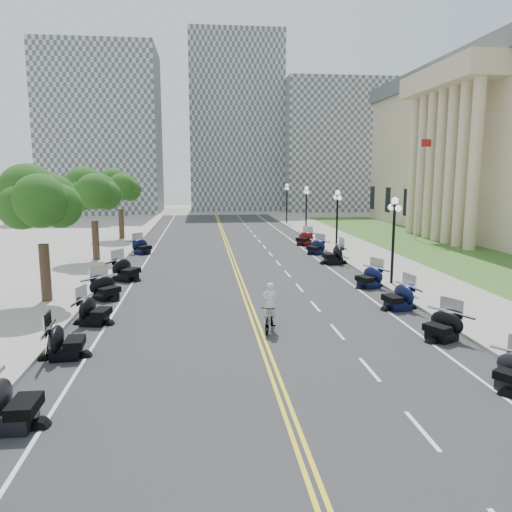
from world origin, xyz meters
name	(u,v)px	position (x,y,z in m)	size (l,w,h in m)	color
ground	(250,308)	(0.00, 0.00, 0.00)	(160.00, 160.00, 0.00)	gray
road	(236,269)	(0.00, 10.00, 0.00)	(16.00, 90.00, 0.01)	#333335
centerline_yellow_a	(234,269)	(-0.12, 10.00, 0.01)	(0.12, 90.00, 0.00)	yellow
centerline_yellow_b	(238,269)	(0.12, 10.00, 0.01)	(0.12, 90.00, 0.00)	yellow
edge_line_north	(328,267)	(6.40, 10.00, 0.01)	(0.12, 90.00, 0.00)	white
edge_line_south	(140,271)	(-6.40, 10.00, 0.01)	(0.12, 90.00, 0.00)	white
lane_dash_3	(422,430)	(3.20, -12.00, 0.01)	(0.12, 2.00, 0.00)	white
lane_dash_4	(369,369)	(3.20, -8.00, 0.01)	(0.12, 2.00, 0.00)	white
lane_dash_5	(337,332)	(3.20, -4.00, 0.01)	(0.12, 2.00, 0.00)	white
lane_dash_6	(315,306)	(3.20, 0.00, 0.01)	(0.12, 2.00, 0.00)	white
lane_dash_7	(299,288)	(3.20, 4.00, 0.01)	(0.12, 2.00, 0.00)	white
lane_dash_8	(287,274)	(3.20, 8.00, 0.01)	(0.12, 2.00, 0.00)	white
lane_dash_9	(278,263)	(3.20, 12.00, 0.01)	(0.12, 2.00, 0.00)	white
lane_dash_10	(271,254)	(3.20, 16.00, 0.01)	(0.12, 2.00, 0.00)	white
lane_dash_11	(264,247)	(3.20, 20.00, 0.01)	(0.12, 2.00, 0.00)	white
lane_dash_12	(259,241)	(3.20, 24.00, 0.01)	(0.12, 2.00, 0.00)	white
lane_dash_13	(255,236)	(3.20, 28.00, 0.01)	(0.12, 2.00, 0.00)	white
lane_dash_14	(251,231)	(3.20, 32.00, 0.01)	(0.12, 2.00, 0.00)	white
lane_dash_15	(248,228)	(3.20, 36.00, 0.01)	(0.12, 2.00, 0.00)	white
lane_dash_16	(245,224)	(3.20, 40.00, 0.01)	(0.12, 2.00, 0.00)	white
lane_dash_17	(242,221)	(3.20, 44.00, 0.01)	(0.12, 2.00, 0.00)	white
lane_dash_18	(240,219)	(3.20, 48.00, 0.01)	(0.12, 2.00, 0.00)	white
lane_dash_19	(238,216)	(3.20, 52.00, 0.01)	(0.12, 2.00, 0.00)	white
sidewalk_north	(385,265)	(10.50, 10.00, 0.07)	(5.00, 90.00, 0.15)	#9E9991
sidewalk_south	(76,271)	(-10.50, 10.00, 0.07)	(5.00, 90.00, 0.15)	#9E9991
lawn	(429,247)	(17.50, 18.00, 0.05)	(9.00, 60.00, 0.10)	#356023
distant_block_a	(103,132)	(-18.00, 62.00, 13.00)	(18.00, 14.00, 26.00)	gray
distant_block_b	(235,124)	(4.00, 68.00, 15.00)	(16.00, 12.00, 30.00)	gray
distant_block_c	(338,147)	(22.00, 65.00, 11.00)	(20.00, 14.00, 22.00)	gray
street_lamp_2	(393,241)	(8.60, 4.00, 2.60)	(0.50, 1.20, 4.90)	black
street_lamp_3	(337,221)	(8.60, 16.00, 2.60)	(0.50, 1.20, 4.90)	black
street_lamp_4	(306,210)	(8.60, 28.00, 2.60)	(0.50, 1.20, 4.90)	black
street_lamp_5	(287,204)	(8.60, 40.00, 2.60)	(0.50, 1.20, 4.90)	black
flagpole	(418,189)	(18.00, 22.00, 5.00)	(1.10, 0.20, 10.00)	silver
tree_2	(41,208)	(-10.00, 2.00, 4.75)	(4.80, 4.80, 9.20)	#235619
tree_3	(93,197)	(-10.00, 14.00, 4.75)	(4.80, 4.80, 9.20)	#235619
tree_4	(120,191)	(-10.00, 26.00, 4.75)	(4.80, 4.80, 9.20)	#235619
motorcycle_n_4	(442,324)	(6.97, -5.43, 0.65)	(1.85, 1.85, 1.29)	black
motorcycle_n_5	(398,295)	(6.99, -0.98, 0.69)	(1.97, 1.97, 1.38)	black
motorcycle_n_6	(369,276)	(7.13, 3.64, 0.67)	(1.92, 1.92, 1.34)	black
motorcycle_n_8	(333,253)	(7.06, 11.22, 0.76)	(2.19, 2.19, 1.53)	black
motorcycle_n_9	(316,246)	(6.81, 15.65, 0.65)	(1.85, 1.85, 1.30)	black
motorcycle_n_10	(304,238)	(6.92, 20.75, 0.68)	(1.94, 1.94, 1.36)	#590A0C
motorcycle_s_3	(10,401)	(-7.15, -10.74, 0.73)	(2.10, 2.10, 1.47)	black
motorcycle_s_4	(65,339)	(-7.08, -5.80, 0.68)	(1.95, 1.95, 1.36)	black
motorcycle_s_5	(94,309)	(-6.91, -1.84, 0.67)	(1.92, 1.92, 1.34)	black
motorcycle_s_6	(106,287)	(-7.22, 2.51, 0.67)	(1.92, 1.92, 1.35)	black
motorcycle_s_7	(126,268)	(-6.85, 7.08, 0.75)	(2.15, 2.15, 1.51)	black
motorcycle_s_9	(142,246)	(-7.07, 17.30, 0.67)	(1.92, 1.92, 1.34)	black
bicycle	(270,318)	(0.46, -3.58, 0.58)	(0.54, 1.92, 1.15)	#A51414
cyclist_rider	(270,284)	(0.46, -3.58, 2.00)	(0.62, 0.41, 1.70)	white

